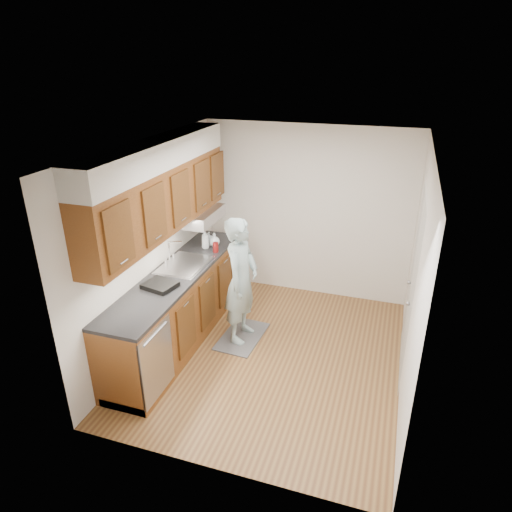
% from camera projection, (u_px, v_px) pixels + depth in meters
% --- Properties ---
extents(floor, '(3.50, 3.50, 0.00)m').
position_uv_depth(floor, '(271.00, 355.00, 5.54)').
color(floor, olive).
rests_on(floor, ground).
extents(ceiling, '(3.50, 3.50, 0.00)m').
position_uv_depth(ceiling, '(275.00, 147.00, 4.52)').
color(ceiling, white).
rests_on(ceiling, wall_left).
extents(wall_left, '(0.02, 3.50, 2.50)m').
position_uv_depth(wall_left, '(153.00, 245.00, 5.45)').
color(wall_left, silver).
rests_on(wall_left, floor).
extents(wall_right, '(0.02, 3.50, 2.50)m').
position_uv_depth(wall_right, '(416.00, 281.00, 4.61)').
color(wall_right, silver).
rests_on(wall_right, floor).
extents(wall_back, '(3.00, 0.02, 2.50)m').
position_uv_depth(wall_back, '(307.00, 213.00, 6.55)').
color(wall_back, silver).
rests_on(wall_back, floor).
extents(counter, '(0.64, 2.80, 1.30)m').
position_uv_depth(counter, '(180.00, 304.00, 5.68)').
color(counter, brown).
rests_on(counter, floor).
extents(upper_cabinets, '(0.47, 2.80, 1.21)m').
position_uv_depth(upper_cabinets, '(162.00, 189.00, 5.16)').
color(upper_cabinets, brown).
rests_on(upper_cabinets, wall_left).
extents(closet_door, '(0.02, 1.22, 2.05)m').
position_uv_depth(closet_door, '(412.00, 287.00, 4.96)').
color(closet_door, beige).
rests_on(closet_door, wall_right).
extents(floor_mat, '(0.53, 0.84, 0.02)m').
position_uv_depth(floor_mat, '(242.00, 336.00, 5.88)').
color(floor_mat, slate).
rests_on(floor_mat, floor).
extents(person, '(0.46, 0.66, 1.82)m').
position_uv_depth(person, '(241.00, 273.00, 5.51)').
color(person, '#97B3B8').
rests_on(person, floor_mat).
extents(soap_bottle_a, '(0.12, 0.12, 0.27)m').
position_uv_depth(soap_bottle_a, '(205.00, 239.00, 6.11)').
color(soap_bottle_a, silver).
rests_on(soap_bottle_a, counter).
extents(soap_bottle_b, '(0.09, 0.09, 0.18)m').
position_uv_depth(soap_bottle_b, '(209.00, 239.00, 6.23)').
color(soap_bottle_b, silver).
rests_on(soap_bottle_b, counter).
extents(soap_bottle_c, '(0.20, 0.20, 0.19)m').
position_uv_depth(soap_bottle_c, '(214.00, 239.00, 6.19)').
color(soap_bottle_c, silver).
rests_on(soap_bottle_c, counter).
extents(soda_can, '(0.09, 0.09, 0.13)m').
position_uv_depth(soda_can, '(216.00, 247.00, 6.01)').
color(soda_can, '#AA1D1D').
rests_on(soda_can, counter).
extents(dish_rack, '(0.40, 0.36, 0.05)m').
position_uv_depth(dish_rack, '(160.00, 285.00, 5.12)').
color(dish_rack, black).
rests_on(dish_rack, counter).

